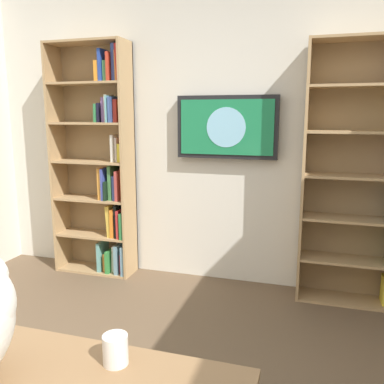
% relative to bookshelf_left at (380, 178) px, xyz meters
% --- Properties ---
extents(wall_back, '(4.52, 0.06, 2.70)m').
position_rel_bookshelf_left_xyz_m(wall_back, '(1.29, -0.17, 0.33)').
color(wall_back, silver).
rests_on(wall_back, ground).
extents(bookshelf_left, '(0.92, 0.28, 2.06)m').
position_rel_bookshelf_left_xyz_m(bookshelf_left, '(0.00, 0.00, 0.00)').
color(bookshelf_left, tan).
rests_on(bookshelf_left, ground).
extents(bookshelf_right, '(0.76, 0.28, 2.14)m').
position_rel_bookshelf_left_xyz_m(bookshelf_right, '(2.38, 0.00, -0.00)').
color(bookshelf_right, tan).
rests_on(bookshelf_right, ground).
extents(wall_mounted_tv, '(0.87, 0.07, 0.53)m').
position_rel_bookshelf_left_xyz_m(wall_mounted_tv, '(1.22, -0.08, 0.37)').
color(wall_mounted_tv, black).
extents(coffee_mug, '(0.08, 0.08, 0.10)m').
position_rel_bookshelf_left_xyz_m(coffee_mug, '(1.06, 2.31, -0.25)').
color(coffee_mug, white).
rests_on(coffee_mug, desk).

